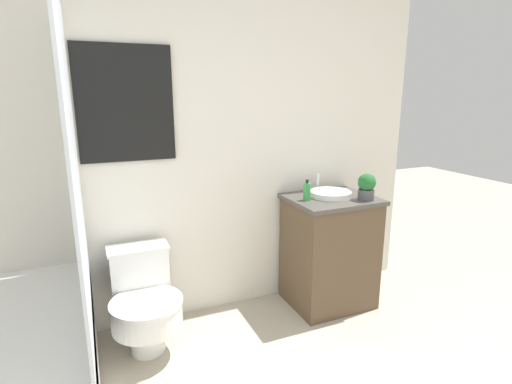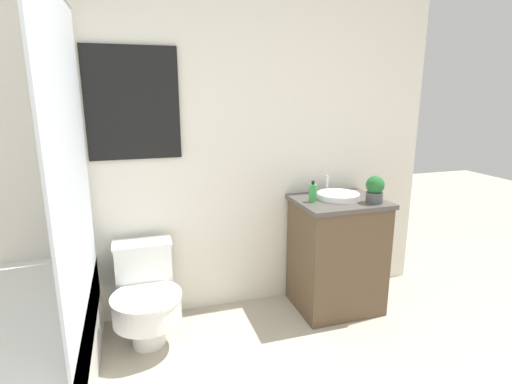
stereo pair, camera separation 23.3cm
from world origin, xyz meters
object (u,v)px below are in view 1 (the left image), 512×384
Objects in this scene: soap_bottle at (307,191)px; potted_plant at (366,186)px; sink at (330,194)px; toilet at (144,300)px.

potted_plant is (0.38, -0.15, 0.03)m from soap_bottle.
soap_bottle reaches higher than sink.
soap_bottle is 0.79× the size of potted_plant.
toilet is 1.24m from soap_bottle.
toilet is at bearing -178.38° from sink.
soap_bottle reaches higher than toilet.
toilet is 1.84× the size of sink.
sink is 1.79× the size of potted_plant.
sink is at bearing 5.90° from soap_bottle.
soap_bottle is (1.11, 0.02, 0.56)m from toilet.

